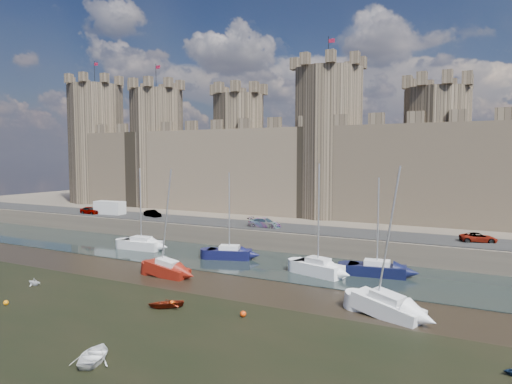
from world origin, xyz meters
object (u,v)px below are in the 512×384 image
(car_2, at_px, (265,223))
(sailboat_0, at_px, (141,244))
(car_1, at_px, (152,214))
(car_3, at_px, (478,238))
(sailboat_4, at_px, (167,269))
(sailboat_5, at_px, (387,306))
(sailboat_3, at_px, (377,269))
(car_0, at_px, (90,210))
(sailboat_2, at_px, (318,267))
(van, at_px, (110,208))
(sailboat_1, at_px, (229,253))

(car_2, xyz_separation_m, sailboat_0, (-13.00, -9.56, -2.34))
(car_1, distance_m, car_2, 20.25)
(car_3, relative_size, sailboat_4, 0.36)
(car_2, relative_size, sailboat_5, 0.39)
(car_1, relative_size, sailboat_4, 0.31)
(sailboat_3, bearing_deg, car_0, 162.59)
(car_0, height_order, sailboat_0, sailboat_0)
(car_2, xyz_separation_m, car_3, (25.69, 1.45, -0.12))
(car_0, xyz_separation_m, sailboat_0, (18.72, -8.88, -2.33))
(sailboat_2, height_order, sailboat_4, sailboat_2)
(van, distance_m, sailboat_5, 52.82)
(car_1, relative_size, van, 0.68)
(van, xyz_separation_m, sailboat_2, (40.06, -11.69, -2.72))
(car_2, xyz_separation_m, van, (-28.52, 0.49, 0.44))
(sailboat_2, bearing_deg, car_0, -177.57)
(sailboat_1, bearing_deg, sailboat_4, -118.69)
(sailboat_1, bearing_deg, sailboat_2, -28.97)
(van, height_order, sailboat_5, sailboat_5)
(sailboat_0, height_order, sailboat_3, sailboat_0)
(car_0, xyz_separation_m, car_1, (11.50, 1.89, -0.07))
(car_0, xyz_separation_m, sailboat_4, (29.90, -17.73, -2.35))
(sailboat_5, bearing_deg, car_2, 153.67)
(sailboat_0, distance_m, sailboat_3, 29.87)
(car_2, height_order, sailboat_2, sailboat_2)
(car_1, distance_m, van, 8.36)
(car_0, xyz_separation_m, car_3, (57.41, 2.12, -0.10))
(car_0, bearing_deg, sailboat_0, -111.31)
(car_0, bearing_deg, sailboat_5, -106.27)
(car_0, relative_size, sailboat_1, 0.37)
(car_1, relative_size, car_2, 0.76)
(car_0, bearing_deg, car_2, -84.70)
(car_2, xyz_separation_m, sailboat_4, (-1.81, -18.41, -2.37))
(sailboat_1, xyz_separation_m, sailboat_3, (16.99, 0.40, -0.03))
(car_2, distance_m, sailboat_0, 16.30)
(car_3, relative_size, sailboat_3, 0.39)
(car_2, xyz_separation_m, sailboat_5, (20.12, -19.90, -2.35))
(car_0, height_order, sailboat_4, sailboat_4)
(sailboat_5, bearing_deg, car_0, 178.01)
(car_1, relative_size, sailboat_0, 0.33)
(van, distance_m, sailboat_4, 32.84)
(car_2, height_order, sailboat_1, sailboat_1)
(car_2, relative_size, sailboat_4, 0.42)
(car_1, distance_m, sailboat_3, 38.43)
(sailboat_4, xyz_separation_m, sailboat_5, (21.94, -1.49, 0.02))
(sailboat_1, distance_m, sailboat_3, 16.99)
(van, height_order, sailboat_1, sailboat_1)
(car_1, xyz_separation_m, sailboat_0, (7.22, -10.77, -2.25))
(car_3, relative_size, sailboat_2, 0.34)
(sailboat_1, bearing_deg, car_2, 70.74)
(sailboat_1, xyz_separation_m, sailboat_5, (20.25, -10.86, 0.01))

